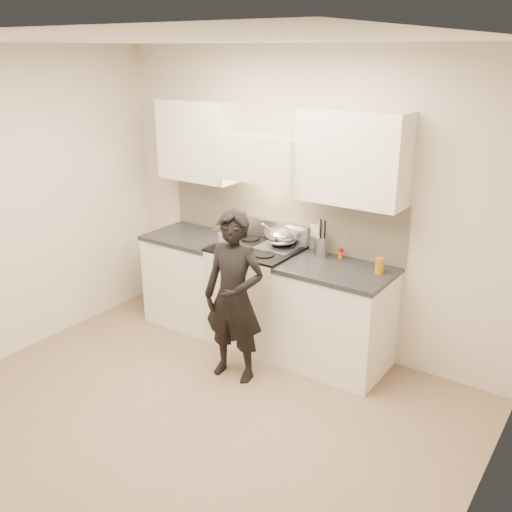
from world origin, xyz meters
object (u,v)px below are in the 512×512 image
(wok, at_px, (281,236))
(person, at_px, (234,297))
(stove, at_px, (257,294))
(utensil_crock, at_px, (321,245))
(counter_right, at_px, (335,317))

(wok, bearing_deg, person, -87.00)
(stove, bearing_deg, utensil_crock, 18.08)
(counter_right, relative_size, wok, 2.36)
(utensil_crock, relative_size, person, 0.22)
(wok, relative_size, person, 0.27)
(stove, distance_m, utensil_crock, 0.81)
(wok, distance_m, person, 0.84)
(stove, xyz_separation_m, counter_right, (0.83, 0.00, -0.01))
(stove, distance_m, counter_right, 0.83)
(counter_right, xyz_separation_m, person, (-0.62, -0.64, 0.27))
(counter_right, height_order, utensil_crock, utensil_crock)
(stove, height_order, person, person)
(stove, bearing_deg, wok, 39.92)
(counter_right, xyz_separation_m, wok, (-0.66, 0.14, 0.58))
(stove, height_order, counter_right, stove)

